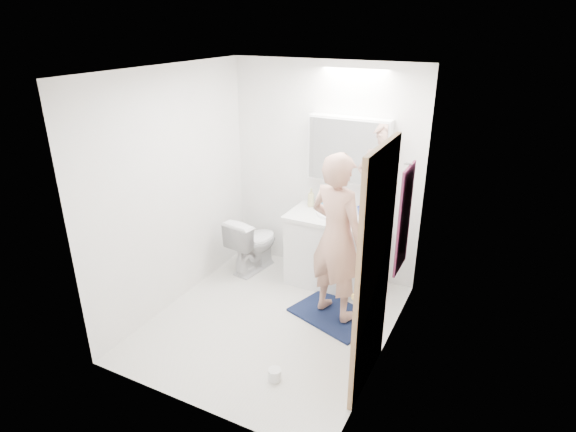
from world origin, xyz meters
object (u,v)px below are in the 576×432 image
Objects in this scene: person at (337,238)px; toothbrush_cup at (361,211)px; soap_bottle_a at (311,197)px; soap_bottle_b at (323,200)px; medicine_cabinet at (349,150)px; toilet_paper_roll at (275,374)px; vanity_cabinet at (331,251)px; toilet at (253,243)px.

toothbrush_cup is (-0.01, 0.76, -0.01)m from person.
soap_bottle_b is (0.13, 0.03, -0.02)m from soap_bottle_a.
medicine_cabinet is 8.00× the size of toilet_paper_roll.
medicine_cabinet is at bearing 165.56° from toothbrush_cup.
medicine_cabinet is 0.66m from toothbrush_cup.
vanity_cabinet is 0.57m from toothbrush_cup.
soap_bottle_a is 0.14m from soap_bottle_b.
person reaches higher than toothbrush_cup.
toilet is at bearing -156.66° from soap_bottle_a.
soap_bottle_a is at bearing -32.86° from person.
soap_bottle_a is (-0.40, -0.06, -0.58)m from medicine_cabinet.
vanity_cabinet is at bearing -163.76° from toilet.
vanity_cabinet is at bearing -110.69° from medicine_cabinet.
toilet is 1.94m from toilet_paper_roll.
soap_bottle_a is 0.59m from toothbrush_cup.
person is at bearing -51.25° from soap_bottle_a.
person is (0.29, -0.60, 0.49)m from vanity_cabinet.
toilet_paper_roll is (0.11, -1.88, -1.45)m from medicine_cabinet.
medicine_cabinet reaches higher than soap_bottle_b.
soap_bottle_b is (-0.26, -0.03, -0.60)m from medicine_cabinet.
vanity_cabinet reaches higher than toilet.
medicine_cabinet is 0.70m from soap_bottle_a.
vanity_cabinet is at bearing 96.48° from toilet_paper_roll.
soap_bottle_b is at bearing 177.50° from toothbrush_cup.
vanity_cabinet is 1.33× the size of toilet.
soap_bottle_b is at bearing 12.74° from soap_bottle_a.
medicine_cabinet reaches higher than vanity_cabinet.
toilet is 6.15× the size of toilet_paper_roll.
medicine_cabinet is 1.05m from person.
toothbrush_cup reaches higher than vanity_cabinet.
toilet_paper_roll is at bearing -92.60° from toothbrush_cup.
person is 0.77m from toothbrush_cup.
vanity_cabinet reaches higher than toilet_paper_roll.
soap_bottle_b reaches higher than toilet_paper_roll.
person is 0.92m from soap_bottle_b.
toilet is 1.34m from toothbrush_cup.
vanity_cabinet is 0.83m from person.
toilet_paper_roll is at bearing -74.45° from soap_bottle_a.
soap_bottle_a is at bearing -171.40° from medicine_cabinet.
toilet reaches higher than toilet_paper_roll.
toothbrush_cup is at bearing -2.50° from soap_bottle_b.
toilet_paper_roll is (0.38, -1.85, -0.85)m from soap_bottle_b.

